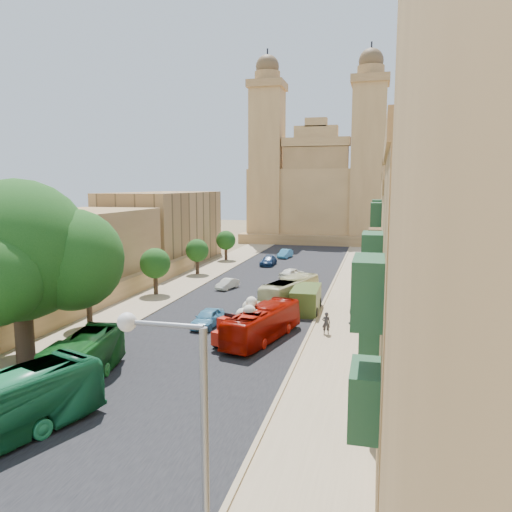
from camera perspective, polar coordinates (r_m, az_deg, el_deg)
The scene contains 33 objects.
ground at distance 27.13m, azimuth -13.82°, elevation -16.12°, with size 260.00×260.00×0.00m, color brown.
road_surface at distance 54.26m, azimuth 1.01°, elevation -3.60°, with size 14.00×140.00×0.01m, color black.
sidewalk_east at distance 53.01m, azimuth 11.10°, elevation -4.03°, with size 5.00×140.00×0.01m, color #9D8867.
sidewalk_west at distance 57.08m, azimuth -8.34°, elevation -3.10°, with size 5.00×140.00×0.01m, color #9D8867.
kerb_east at distance 53.17m, azimuth 8.41°, elevation -3.87°, with size 0.25×140.00×0.12m, color #9D8867.
kerb_west at distance 56.19m, azimuth -5.97°, elevation -3.18°, with size 0.25×140.00×0.12m, color #9D8867.
townhouse_a at distance 19.81m, azimuth 25.72°, elevation -6.20°, with size 9.00×14.00×16.40m.
townhouse_b at distance 33.50m, azimuth 20.80°, elevation -1.64°, with size 9.00×14.00×14.90m.
townhouse_c at distance 47.17m, azimuth 18.89°, elevation 2.67°, with size 9.00×14.00×17.40m.
townhouse_d at distance 61.14m, azimuth 17.74°, elevation 3.17°, with size 9.00×14.00×15.90m.
west_wall at distance 49.40m, azimuth -15.99°, elevation -4.03°, with size 1.00×40.00×1.80m, color #A8804C.
west_building_low at distance 50.18m, azimuth -22.73°, elevation -0.33°, with size 10.00×28.00×8.40m, color olive.
west_building_mid at distance 72.48m, azimuth -10.48°, elevation 3.22°, with size 10.00×22.00×10.00m, color tan.
church at distance 101.12m, azimuth 7.21°, elevation 7.21°, with size 28.00×22.50×36.30m.
ficus_tree at distance 33.66m, azimuth -25.31°, elevation 0.06°, with size 11.44×10.53×11.44m.
street_tree_a at distance 40.95m, azimuth -18.63°, elevation -3.17°, with size 3.22×3.22×4.95m.
street_tree_b at distance 51.33m, azimuth -11.45°, elevation -0.85°, with size 3.08×3.08×4.74m.
street_tree_c at distance 62.30m, azimuth -6.74°, elevation 0.61°, with size 2.86×2.86×4.40m.
street_tree_d at distance 73.57m, azimuth -3.46°, elevation 1.79°, with size 2.85×2.85×4.38m.
streetlamp at distance 12.11m, azimuth -8.13°, elevation -20.76°, with size 2.11×0.44×8.22m.
red_truck at distance 35.39m, azimuth -1.29°, elevation -7.69°, with size 3.71×5.70×3.15m.
olive_pickup at distance 44.08m, azimuth 5.72°, elevation -5.00°, with size 2.49×5.25×2.14m.
bus_green_north at distance 29.38m, azimuth -20.06°, elevation -11.66°, with size 2.24×9.58×2.67m, color #176120.
bus_red_east at distance 35.84m, azimuth 0.77°, elevation -7.75°, with size 2.07×8.83×2.46m, color #A10E02.
bus_cream_east at distance 46.64m, azimuth 3.94°, elevation -4.00°, with size 2.09×8.94×2.49m, color beige.
car_blue_a at distance 39.58m, azimuth -5.55°, elevation -7.05°, with size 1.65×4.09×1.39m, color teal.
car_white_a at distance 53.45m, azimuth -3.29°, elevation -3.21°, with size 1.14×3.28×1.08m, color silver.
car_cream at distance 42.68m, azimuth -0.00°, elevation -5.99°, with size 2.06×4.47×1.24m, color #F7E9BB.
car_dkblue at distance 68.83m, azimuth 1.43°, elevation -0.56°, with size 1.78×4.39×1.27m, color navy.
car_white_b at distance 59.10m, azimuth 4.14°, elevation -1.99°, with size 1.58×3.93×1.34m, color white.
car_blue_b at distance 76.12m, azimuth 3.36°, elevation 0.27°, with size 1.37×3.92×1.29m, color #388DBC.
pedestrian_a at distance 37.75m, azimuth 8.02°, elevation -7.61°, with size 0.62×0.41×1.69m, color #2C2B2E.
pedestrian_c at distance 40.70m, azimuth 10.92°, elevation -6.33°, with size 1.14×0.48×1.95m, color #2E2E36.
Camera 1 is at (11.79, -21.80, 11.04)m, focal length 35.00 mm.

